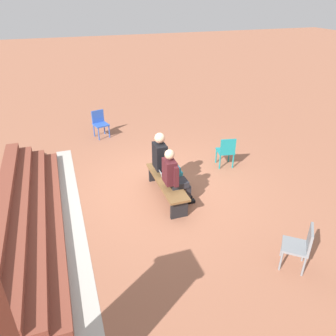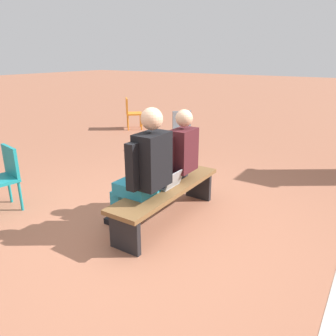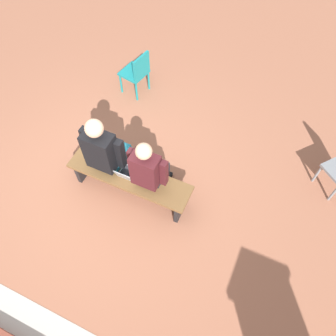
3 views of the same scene
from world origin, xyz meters
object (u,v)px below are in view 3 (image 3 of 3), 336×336
at_px(bench, 130,179).
at_px(person_student, 150,169).
at_px(person_adult, 106,150).
at_px(laptop, 129,175).
at_px(plastic_chair_mid_courtyard, 137,71).

height_order(bench, person_student, person_student).
height_order(person_student, person_adult, person_adult).
bearing_deg(laptop, person_student, -164.83).
bearing_deg(person_student, laptop, 15.17).
bearing_deg(person_adult, laptop, 166.79).
bearing_deg(bench, person_student, -167.55).
relative_size(bench, person_student, 1.35).
bearing_deg(plastic_chair_mid_courtyard, laptop, 114.66).
xyz_separation_m(person_student, laptop, (0.29, 0.08, -0.21)).
distance_m(person_adult, plastic_chair_mid_courtyard, 1.97).
height_order(bench, laptop, laptop).
xyz_separation_m(person_adult, laptop, (-0.36, 0.09, -0.26)).
xyz_separation_m(bench, plastic_chair_mid_courtyard, (0.89, -1.95, 0.13)).
xyz_separation_m(bench, laptop, (-0.01, 0.01, 0.15)).
distance_m(person_student, person_adult, 0.66).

